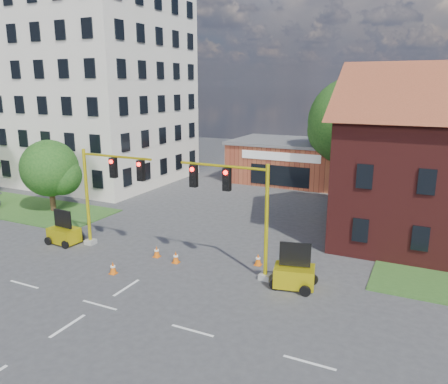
# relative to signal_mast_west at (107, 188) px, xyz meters

# --- Properties ---
(ground) EXTENTS (120.00, 120.00, 0.00)m
(ground) POSITION_rel_signal_mast_west_xyz_m (4.36, -6.00, -3.92)
(ground) COLOR #3C3C3F
(ground) RESTS_ON ground
(lane_markings) EXTENTS (60.00, 36.00, 0.01)m
(lane_markings) POSITION_rel_signal_mast_west_xyz_m (4.36, -9.00, -3.91)
(lane_markings) COLOR white
(lane_markings) RESTS_ON ground
(office_block) EXTENTS (18.40, 15.40, 20.60)m
(office_block) POSITION_rel_signal_mast_west_xyz_m (-15.64, 15.91, 6.39)
(office_block) COLOR silver
(office_block) RESTS_ON ground
(brick_shop) EXTENTS (12.40, 8.40, 4.30)m
(brick_shop) POSITION_rel_signal_mast_west_xyz_m (4.36, 23.99, -1.76)
(brick_shop) COLOR maroon
(brick_shop) RESTS_ON ground
(tree_large) EXTENTS (8.55, 8.14, 10.73)m
(tree_large) POSITION_rel_signal_mast_west_xyz_m (11.27, 21.08, 2.46)
(tree_large) COLOR #382214
(tree_large) RESTS_ON ground
(tree_nw_front) EXTENTS (4.74, 4.51, 5.80)m
(tree_nw_front) POSITION_rel_signal_mast_west_xyz_m (-9.41, 4.58, -0.53)
(tree_nw_front) COLOR #382214
(tree_nw_front) RESTS_ON ground
(signal_mast_west) EXTENTS (5.30, 0.60, 6.20)m
(signal_mast_west) POSITION_rel_signal_mast_west_xyz_m (0.00, 0.00, 0.00)
(signal_mast_west) COLOR gray
(signal_mast_west) RESTS_ON ground
(signal_mast_east) EXTENTS (5.30, 0.60, 6.20)m
(signal_mast_east) POSITION_rel_signal_mast_west_xyz_m (8.71, 0.00, 0.00)
(signal_mast_east) COLOR gray
(signal_mast_east) RESTS_ON ground
(trailer_west) EXTENTS (1.98, 1.40, 2.15)m
(trailer_west) POSITION_rel_signal_mast_west_xyz_m (-3.25, -0.62, -3.25)
(trailer_west) COLOR yellow
(trailer_west) RESTS_ON ground
(trailer_east) EXTENTS (2.25, 1.74, 2.29)m
(trailer_east) POSITION_rel_signal_mast_west_xyz_m (12.00, -0.24, -3.20)
(trailer_east) COLOR yellow
(trailer_east) RESTS_ON ground
(cone_a) EXTENTS (0.40, 0.40, 0.70)m
(cone_a) POSITION_rel_signal_mast_west_xyz_m (2.64, -2.95, -3.58)
(cone_a) COLOR #DF5C0B
(cone_a) RESTS_ON ground
(cone_b) EXTENTS (0.40, 0.40, 0.70)m
(cone_b) POSITION_rel_signal_mast_west_xyz_m (3.43, 0.07, -3.58)
(cone_b) COLOR #DF5C0B
(cone_b) RESTS_ON ground
(cone_c) EXTENTS (0.40, 0.40, 0.70)m
(cone_c) POSITION_rel_signal_mast_west_xyz_m (4.93, -0.18, -3.58)
(cone_c) COLOR #DF5C0B
(cone_c) RESTS_ON ground
(cone_d) EXTENTS (0.40, 0.40, 0.70)m
(cone_d) POSITION_rel_signal_mast_west_xyz_m (9.34, 1.57, -3.58)
(cone_d) COLOR #DF5C0B
(cone_d) RESTS_ON ground
(pickup_white) EXTENTS (5.02, 2.85, 1.32)m
(pickup_white) POSITION_rel_signal_mast_west_xyz_m (14.98, 6.47, -3.26)
(pickup_white) COLOR silver
(pickup_white) RESTS_ON ground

